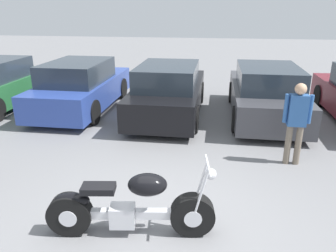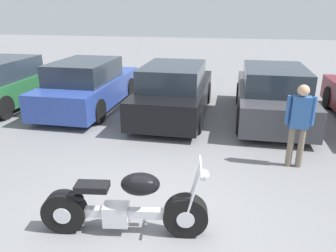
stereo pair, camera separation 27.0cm
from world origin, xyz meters
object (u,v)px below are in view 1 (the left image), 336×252
motorcycle (129,207)px  parked_car_blue (81,87)px  person_standing (297,118)px  parked_car_dark_grey (265,94)px  parked_car_black (169,91)px

motorcycle → parked_car_blue: size_ratio=0.51×
parked_car_blue → person_standing: person_standing is taller
parked_car_blue → parked_car_dark_grey: (5.36, -0.04, 0.00)m
person_standing → motorcycle: bearing=-135.8°
parked_car_dark_grey → person_standing: 2.93m
motorcycle → parked_car_black: (-0.24, 5.32, 0.28)m
parked_car_blue → parked_car_black: (2.68, -0.19, 0.00)m
parked_car_blue → parked_car_dark_grey: bearing=-0.4°
parked_car_blue → parked_car_black: same height
parked_car_black → motorcycle: bearing=-87.4°
parked_car_dark_grey → parked_car_blue: bearing=179.6°
parked_car_blue → person_standing: size_ratio=2.71×
parked_car_blue → person_standing: 6.28m
motorcycle → person_standing: (2.63, 2.56, 0.55)m
parked_car_black → person_standing: size_ratio=2.71×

